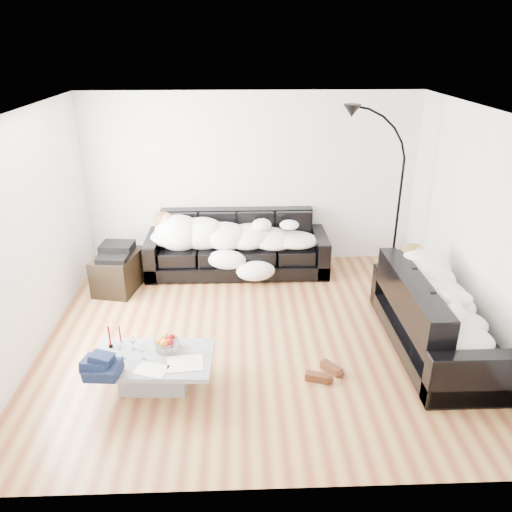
{
  "coord_description": "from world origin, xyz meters",
  "views": [
    {
      "loc": [
        -0.2,
        -5.12,
        3.3
      ],
      "look_at": [
        0.0,
        0.3,
        0.9
      ],
      "focal_mm": 35.0,
      "sensor_mm": 36.0,
      "label": 1
    }
  ],
  "objects_px": {
    "coffee_table": "(154,372)",
    "stereo": "(116,250)",
    "wine_glass_a": "(133,343)",
    "sofa_right": "(437,314)",
    "shoes": "(324,373)",
    "sleeper_right": "(440,297)",
    "av_cabinet": "(118,272)",
    "wine_glass_c": "(143,352)",
    "sofa_back": "(237,244)",
    "fruit_bowl": "(167,342)",
    "candle_left": "(109,337)",
    "sleeper_back": "(237,232)",
    "wine_glass_b": "(121,351)",
    "floor_lamp": "(398,208)",
    "candle_right": "(120,336)"
  },
  "relations": [
    {
      "from": "fruit_bowl",
      "to": "sofa_right",
      "type": "bearing_deg",
      "value": 8.41
    },
    {
      "from": "sleeper_right",
      "to": "shoes",
      "type": "distance_m",
      "value": 1.56
    },
    {
      "from": "wine_glass_a",
      "to": "stereo",
      "type": "relative_size",
      "value": 0.35
    },
    {
      "from": "sleeper_right",
      "to": "candle_left",
      "type": "relative_size",
      "value": 7.39
    },
    {
      "from": "wine_glass_c",
      "to": "av_cabinet",
      "type": "xyz_separation_m",
      "value": [
        -0.74,
        2.24,
        -0.18
      ]
    },
    {
      "from": "coffee_table",
      "to": "shoes",
      "type": "bearing_deg",
      "value": 2.75
    },
    {
      "from": "fruit_bowl",
      "to": "candle_left",
      "type": "distance_m",
      "value": 0.59
    },
    {
      "from": "stereo",
      "to": "wine_glass_a",
      "type": "bearing_deg",
      "value": -68.69
    },
    {
      "from": "wine_glass_a",
      "to": "wine_glass_c",
      "type": "bearing_deg",
      "value": -53.06
    },
    {
      "from": "candle_right",
      "to": "stereo",
      "type": "xyz_separation_m",
      "value": [
        -0.46,
        1.97,
        0.13
      ]
    },
    {
      "from": "sofa_right",
      "to": "shoes",
      "type": "bearing_deg",
      "value": 110.64
    },
    {
      "from": "sleeper_back",
      "to": "fruit_bowl",
      "type": "height_order",
      "value": "sleeper_back"
    },
    {
      "from": "sleeper_right",
      "to": "candle_right",
      "type": "bearing_deg",
      "value": 96.03
    },
    {
      "from": "sofa_back",
      "to": "wine_glass_b",
      "type": "height_order",
      "value": "sofa_back"
    },
    {
      "from": "fruit_bowl",
      "to": "shoes",
      "type": "xyz_separation_m",
      "value": [
        1.63,
        -0.07,
        -0.38
      ]
    },
    {
      "from": "sofa_back",
      "to": "wine_glass_a",
      "type": "relative_size",
      "value": 17.48
    },
    {
      "from": "wine_glass_c",
      "to": "wine_glass_b",
      "type": "bearing_deg",
      "value": 171.41
    },
    {
      "from": "coffee_table",
      "to": "stereo",
      "type": "distance_m",
      "value": 2.38
    },
    {
      "from": "wine_glass_a",
      "to": "candle_right",
      "type": "relative_size",
      "value": 0.68
    },
    {
      "from": "wine_glass_a",
      "to": "coffee_table",
      "type": "bearing_deg",
      "value": -33.43
    },
    {
      "from": "wine_glass_a",
      "to": "sofa_back",
      "type": "bearing_deg",
      "value": 67.45
    },
    {
      "from": "sleeper_right",
      "to": "coffee_table",
      "type": "height_order",
      "value": "sleeper_right"
    },
    {
      "from": "candle_left",
      "to": "stereo",
      "type": "relative_size",
      "value": 0.57
    },
    {
      "from": "wine_glass_b",
      "to": "stereo",
      "type": "xyz_separation_m",
      "value": [
        -0.52,
        2.2,
        0.15
      ]
    },
    {
      "from": "sleeper_right",
      "to": "candle_left",
      "type": "xyz_separation_m",
      "value": [
        -3.56,
        -0.39,
        -0.17
      ]
    },
    {
      "from": "sofa_back",
      "to": "coffee_table",
      "type": "height_order",
      "value": "sofa_back"
    },
    {
      "from": "candle_left",
      "to": "stereo",
      "type": "height_order",
      "value": "stereo"
    },
    {
      "from": "sleeper_back",
      "to": "shoes",
      "type": "distance_m",
      "value": 2.81
    },
    {
      "from": "av_cabinet",
      "to": "stereo",
      "type": "distance_m",
      "value": 0.33
    },
    {
      "from": "shoes",
      "to": "av_cabinet",
      "type": "bearing_deg",
      "value": 170.02
    },
    {
      "from": "wine_glass_b",
      "to": "sleeper_right",
      "type": "bearing_deg",
      "value": 9.91
    },
    {
      "from": "sleeper_back",
      "to": "floor_lamp",
      "type": "relative_size",
      "value": 1.03
    },
    {
      "from": "wine_glass_c",
      "to": "fruit_bowl",
      "type": "bearing_deg",
      "value": 42.46
    },
    {
      "from": "shoes",
      "to": "stereo",
      "type": "xyz_separation_m",
      "value": [
        -2.58,
        2.12,
        0.54
      ]
    },
    {
      "from": "wine_glass_c",
      "to": "sofa_back",
      "type": "bearing_deg",
      "value": 71.27
    },
    {
      "from": "wine_glass_b",
      "to": "wine_glass_a",
      "type": "bearing_deg",
      "value": 59.17
    },
    {
      "from": "sofa_back",
      "to": "floor_lamp",
      "type": "relative_size",
      "value": 1.22
    },
    {
      "from": "sofa_right",
      "to": "fruit_bowl",
      "type": "distance_m",
      "value": 3.01
    },
    {
      "from": "sofa_right",
      "to": "wine_glass_a",
      "type": "xyz_separation_m",
      "value": [
        -3.32,
        -0.45,
        -0.01
      ]
    },
    {
      "from": "coffee_table",
      "to": "stereo",
      "type": "relative_size",
      "value": 2.71
    },
    {
      "from": "sofa_back",
      "to": "wine_glass_c",
      "type": "xyz_separation_m",
      "value": [
        -0.94,
        -2.76,
        -0.0
      ]
    },
    {
      "from": "sleeper_right",
      "to": "shoes",
      "type": "bearing_deg",
      "value": 110.64
    },
    {
      "from": "av_cabinet",
      "to": "fruit_bowl",
      "type": "bearing_deg",
      "value": -53.06
    },
    {
      "from": "sleeper_back",
      "to": "sleeper_right",
      "type": "relative_size",
      "value": 1.23
    },
    {
      "from": "candle_left",
      "to": "candle_right",
      "type": "distance_m",
      "value": 0.11
    },
    {
      "from": "sleeper_right",
      "to": "wine_glass_c",
      "type": "xyz_separation_m",
      "value": [
        -3.18,
        -0.63,
        -0.21
      ]
    },
    {
      "from": "fruit_bowl",
      "to": "wine_glass_a",
      "type": "distance_m",
      "value": 0.34
    },
    {
      "from": "wine_glass_c",
      "to": "floor_lamp",
      "type": "height_order",
      "value": "floor_lamp"
    },
    {
      "from": "wine_glass_b",
      "to": "shoes",
      "type": "height_order",
      "value": "wine_glass_b"
    },
    {
      "from": "sofa_back",
      "to": "sofa_right",
      "type": "relative_size",
      "value": 1.25
    }
  ]
}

